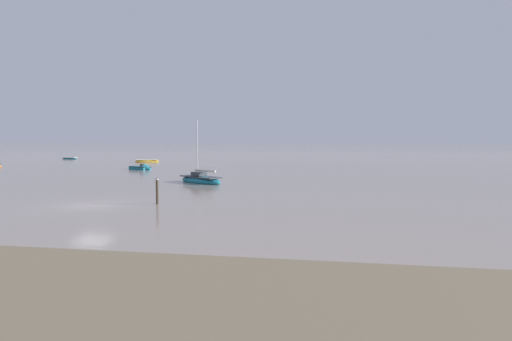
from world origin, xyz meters
The scene contains 6 objects.
ground_plane centered at (0.00, 0.00, 0.00)m, with size 800.00×800.00×0.00m, color gray.
sailboat_moored_0 centered at (2.78, 16.21, 0.30)m, with size 6.06×5.12×6.85m.
rowboat_moored_3 centered at (-19.76, 53.54, 0.20)m, with size 4.86×3.37×0.73m.
rowboat_moored_5 centered at (-42.17, 62.06, 0.16)m, with size 3.94×1.86×0.60m.
motorboat_moored_0 centered at (-11.38, 33.05, 0.19)m, with size 4.24×3.10×1.39m.
mooring_post_right centered at (4.18, 1.41, 0.86)m, with size 0.22×0.22×2.02m.
Camera 1 is at (16.25, -27.29, 4.59)m, focal length 30.50 mm.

